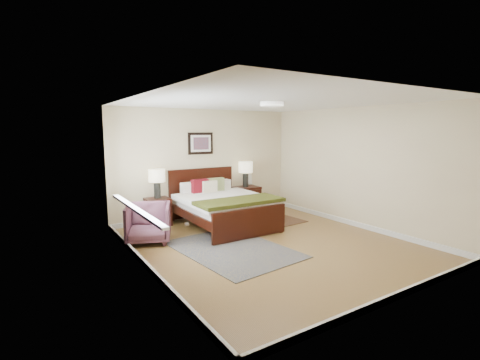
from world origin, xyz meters
The scene contains 18 objects.
floor centered at (0.00, 0.00, 0.00)m, with size 5.00×5.00×0.00m, color brown.
back_wall centered at (0.00, 2.50, 1.25)m, with size 4.50×0.04×2.50m, color beige.
front_wall centered at (0.00, -2.50, 1.25)m, with size 4.50×0.04×2.50m, color beige.
left_wall centered at (-2.25, 0.00, 1.25)m, with size 0.04×5.00×2.50m, color beige.
right_wall centered at (2.25, 0.00, 1.25)m, with size 0.04×5.00×2.50m, color beige.
ceiling centered at (0.00, 0.00, 2.50)m, with size 4.50×5.00×0.02m, color white.
window centered at (-2.20, 0.70, 1.38)m, with size 0.11×2.72×1.32m.
door centered at (-2.23, -1.75, 1.07)m, with size 0.06×1.00×2.18m.
ceil_fixture centered at (0.00, 0.00, 2.47)m, with size 0.44×0.44×0.08m.
bed centered at (-0.14, 1.47, 0.52)m, with size 1.73×2.09×1.13m.
wall_art centered at (-0.14, 2.47, 1.72)m, with size 0.62×0.05×0.50m.
nightstand_left centered at (-1.28, 2.25, 0.47)m, with size 0.50×0.45×0.59m.
nightstand_right centered at (0.96, 2.26, 0.38)m, with size 0.65×0.49×0.64m.
lamp_left centered at (-1.28, 2.27, 1.02)m, with size 0.34×0.34×0.61m.
lamp_right centered at (0.96, 2.27, 1.07)m, with size 0.34×0.34×0.61m.
armchair centered at (-1.80, 1.27, 0.35)m, with size 0.76×0.78×0.71m, color #5A313E.
rug_persian centered at (-0.73, 0.10, 0.01)m, with size 1.57×2.21×0.01m, color #0B133A.
rug_navy centered at (1.25, 1.26, 0.01)m, with size 0.72×1.08×0.01m, color black.
Camera 1 is at (-3.68, -4.78, 2.01)m, focal length 26.00 mm.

